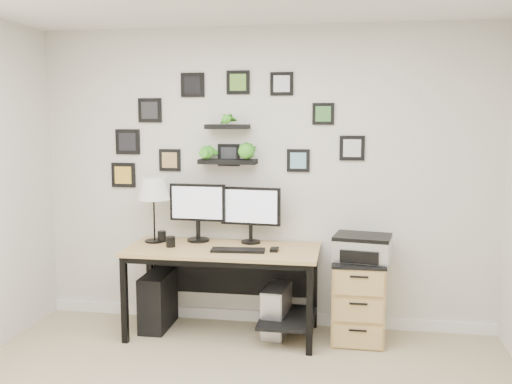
% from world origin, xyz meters
% --- Properties ---
extents(room, '(4.00, 4.00, 4.00)m').
position_xyz_m(room, '(0.00, 1.98, 0.05)').
color(room, tan).
rests_on(room, ground).
extents(desk, '(1.60, 0.70, 0.75)m').
position_xyz_m(desk, '(-0.25, 1.67, 0.63)').
color(desk, tan).
rests_on(desk, ground).
extents(monitor_left, '(0.50, 0.20, 0.51)m').
position_xyz_m(monitor_left, '(-0.56, 1.85, 1.05)').
color(monitor_left, black).
rests_on(monitor_left, desk).
extents(monitor_right, '(0.52, 0.18, 0.49)m').
position_xyz_m(monitor_right, '(-0.09, 1.85, 1.04)').
color(monitor_right, black).
rests_on(monitor_right, desk).
extents(keyboard, '(0.44, 0.17, 0.02)m').
position_xyz_m(keyboard, '(-0.14, 1.53, 0.76)').
color(keyboard, black).
rests_on(keyboard, desk).
extents(mouse, '(0.07, 0.10, 0.03)m').
position_xyz_m(mouse, '(0.15, 1.58, 0.76)').
color(mouse, black).
rests_on(mouse, desk).
extents(table_lamp, '(0.28, 0.28, 0.56)m').
position_xyz_m(table_lamp, '(-0.93, 1.77, 1.20)').
color(table_lamp, black).
rests_on(table_lamp, desk).
extents(mug, '(0.08, 0.08, 0.09)m').
position_xyz_m(mug, '(-0.73, 1.60, 0.79)').
color(mug, black).
rests_on(mug, desk).
extents(pen_cup, '(0.07, 0.07, 0.09)m').
position_xyz_m(pen_cup, '(-0.87, 1.78, 0.80)').
color(pen_cup, black).
rests_on(pen_cup, desk).
extents(pc_tower_black, '(0.22, 0.48, 0.48)m').
position_xyz_m(pc_tower_black, '(-0.89, 1.71, 0.24)').
color(pc_tower_black, black).
rests_on(pc_tower_black, ground).
extents(pc_tower_grey, '(0.23, 0.43, 0.41)m').
position_xyz_m(pc_tower_grey, '(0.15, 1.71, 0.21)').
color(pc_tower_grey, gray).
rests_on(pc_tower_grey, ground).
extents(file_cabinet, '(0.43, 0.53, 0.67)m').
position_xyz_m(file_cabinet, '(0.83, 1.72, 0.34)').
color(file_cabinet, tan).
rests_on(file_cabinet, ground).
extents(printer, '(0.50, 0.42, 0.20)m').
position_xyz_m(printer, '(0.86, 1.73, 0.77)').
color(printer, silver).
rests_on(printer, file_cabinet).
extents(wall_decor, '(2.26, 0.18, 1.03)m').
position_xyz_m(wall_decor, '(-0.32, 1.93, 1.67)').
color(wall_decor, black).
rests_on(wall_decor, ground).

